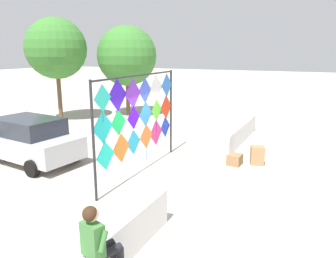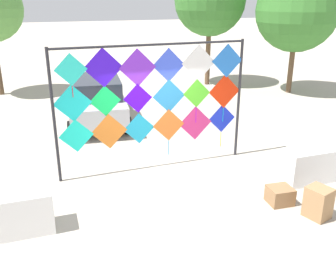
{
  "view_description": "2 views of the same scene",
  "coord_description": "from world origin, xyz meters",
  "px_view_note": "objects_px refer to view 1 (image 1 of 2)",
  "views": [
    {
      "loc": [
        -8.65,
        -3.75,
        3.77
      ],
      "look_at": [
        -0.5,
        0.18,
        1.64
      ],
      "focal_mm": 35.19,
      "sensor_mm": 36.0,
      "label": 1
    },
    {
      "loc": [
        -2.47,
        -6.94,
        4.13
      ],
      "look_at": [
        0.16,
        0.84,
        1.19
      ],
      "focal_mm": 39.88,
      "sensor_mm": 36.0,
      "label": 2
    }
  ],
  "objects_px": {
    "seated_vendor": "(101,244)",
    "kite_display_rack": "(140,113)",
    "cardboard_box_small": "(235,160)",
    "cardboard_box_large": "(257,155)",
    "tree_far_right": "(57,49)",
    "tree_broadleaf": "(124,56)",
    "parked_car": "(28,140)"
  },
  "relations": [
    {
      "from": "seated_vendor",
      "to": "kite_display_rack",
      "type": "bearing_deg",
      "value": 24.34
    },
    {
      "from": "kite_display_rack",
      "to": "seated_vendor",
      "type": "height_order",
      "value": "kite_display_rack"
    },
    {
      "from": "seated_vendor",
      "to": "cardboard_box_small",
      "type": "bearing_deg",
      "value": -1.7
    },
    {
      "from": "cardboard_box_large",
      "to": "tree_far_right",
      "type": "distance_m",
      "value": 12.3
    },
    {
      "from": "tree_broadleaf",
      "to": "tree_far_right",
      "type": "xyz_separation_m",
      "value": [
        -2.8,
        2.49,
        0.39
      ]
    },
    {
      "from": "parked_car",
      "to": "tree_far_right",
      "type": "bearing_deg",
      "value": 34.76
    },
    {
      "from": "tree_broadleaf",
      "to": "kite_display_rack",
      "type": "bearing_deg",
      "value": -144.33
    },
    {
      "from": "tree_far_right",
      "to": "cardboard_box_small",
      "type": "bearing_deg",
      "value": -106.56
    },
    {
      "from": "kite_display_rack",
      "to": "tree_far_right",
      "type": "bearing_deg",
      "value": 57.83
    },
    {
      "from": "seated_vendor",
      "to": "cardboard_box_large",
      "type": "distance_m",
      "value": 7.59
    },
    {
      "from": "kite_display_rack",
      "to": "parked_car",
      "type": "xyz_separation_m",
      "value": [
        -0.84,
        4.05,
        -1.13
      ]
    },
    {
      "from": "seated_vendor",
      "to": "tree_broadleaf",
      "type": "distance_m",
      "value": 15.58
    },
    {
      "from": "kite_display_rack",
      "to": "cardboard_box_large",
      "type": "distance_m",
      "value": 4.3
    },
    {
      "from": "tree_broadleaf",
      "to": "tree_far_right",
      "type": "relative_size",
      "value": 0.94
    },
    {
      "from": "cardboard_box_small",
      "to": "tree_broadleaf",
      "type": "height_order",
      "value": "tree_broadleaf"
    },
    {
      "from": "seated_vendor",
      "to": "parked_car",
      "type": "height_order",
      "value": "seated_vendor"
    },
    {
      "from": "kite_display_rack",
      "to": "tree_broadleaf",
      "type": "distance_m",
      "value": 9.93
    },
    {
      "from": "seated_vendor",
      "to": "tree_far_right",
      "type": "distance_m",
      "value": 15.02
    },
    {
      "from": "parked_car",
      "to": "tree_far_right",
      "type": "height_order",
      "value": "tree_far_right"
    },
    {
      "from": "parked_car",
      "to": "seated_vendor",
      "type": "bearing_deg",
      "value": -124.04
    },
    {
      "from": "kite_display_rack",
      "to": "parked_car",
      "type": "height_order",
      "value": "kite_display_rack"
    },
    {
      "from": "cardboard_box_small",
      "to": "tree_broadleaf",
      "type": "relative_size",
      "value": 0.09
    },
    {
      "from": "seated_vendor",
      "to": "cardboard_box_large",
      "type": "bearing_deg",
      "value": -6.75
    },
    {
      "from": "kite_display_rack",
      "to": "cardboard_box_large",
      "type": "height_order",
      "value": "kite_display_rack"
    },
    {
      "from": "cardboard_box_large",
      "to": "tree_broadleaf",
      "type": "relative_size",
      "value": 0.12
    },
    {
      "from": "cardboard_box_small",
      "to": "tree_broadleaf",
      "type": "xyz_separation_m",
      "value": [
        6.0,
        8.25,
        3.32
      ]
    },
    {
      "from": "seated_vendor",
      "to": "tree_far_right",
      "type": "height_order",
      "value": "tree_far_right"
    },
    {
      "from": "kite_display_rack",
      "to": "tree_broadleaf",
      "type": "height_order",
      "value": "tree_broadleaf"
    },
    {
      "from": "parked_car",
      "to": "tree_broadleaf",
      "type": "distance_m",
      "value": 9.36
    },
    {
      "from": "tree_broadleaf",
      "to": "cardboard_box_small",
      "type": "bearing_deg",
      "value": -126.0
    },
    {
      "from": "kite_display_rack",
      "to": "cardboard_box_small",
      "type": "xyz_separation_m",
      "value": [
        1.97,
        -2.54,
        -1.74
      ]
    },
    {
      "from": "kite_display_rack",
      "to": "tree_far_right",
      "type": "xyz_separation_m",
      "value": [
        5.16,
        8.21,
        1.97
      ]
    }
  ]
}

